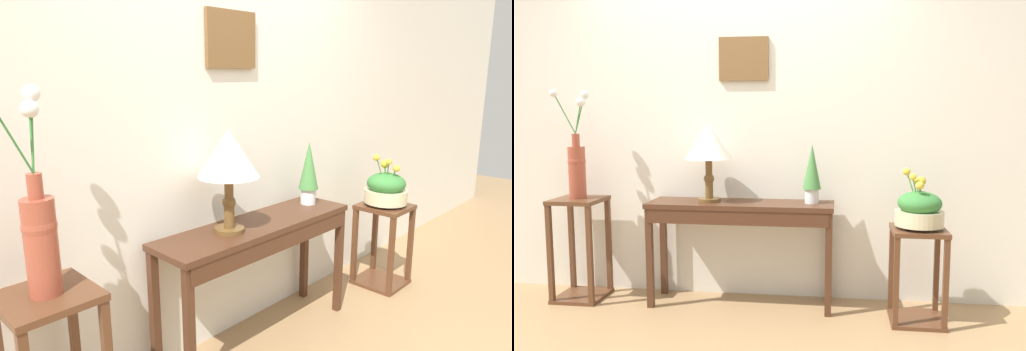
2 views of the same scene
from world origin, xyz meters
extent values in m
cube|color=silver|center=(0.00, 1.33, 1.40)|extent=(9.00, 0.10, 2.80)
cube|color=brown|center=(0.03, 1.27, 1.82)|extent=(0.37, 0.02, 0.32)
cube|color=#9A5265|center=(0.03, 1.26, 1.82)|extent=(0.30, 0.01, 0.26)
cube|color=#472819|center=(0.04, 1.06, 0.75)|extent=(1.35, 0.36, 0.03)
cube|color=#472819|center=(0.04, 0.90, 0.68)|extent=(1.28, 0.03, 0.10)
cube|color=#472819|center=(-0.60, 0.91, 0.37)|extent=(0.04, 0.04, 0.73)
cube|color=#472819|center=(0.68, 0.91, 0.37)|extent=(0.04, 0.04, 0.73)
cube|color=#472819|center=(-0.60, 1.21, 0.37)|extent=(0.04, 0.04, 0.73)
cube|color=#472819|center=(0.68, 1.21, 0.37)|extent=(0.04, 0.04, 0.73)
cylinder|color=brown|center=(-0.19, 1.06, 0.78)|extent=(0.17, 0.17, 0.02)
cylinder|color=brown|center=(-0.19, 1.06, 0.87)|extent=(0.06, 0.06, 0.14)
sphere|color=brown|center=(-0.19, 1.06, 0.94)|extent=(0.08, 0.08, 0.08)
cylinder|color=brown|center=(-0.19, 1.06, 1.01)|extent=(0.05, 0.05, 0.14)
cone|color=white|center=(-0.19, 1.06, 1.21)|extent=(0.34, 0.34, 0.26)
cylinder|color=silver|center=(0.55, 1.09, 0.82)|extent=(0.10, 0.10, 0.10)
cone|color=#478442|center=(0.55, 1.09, 1.03)|extent=(0.13, 0.13, 0.32)
cube|color=#56331E|center=(-1.20, 1.03, 0.76)|extent=(0.35, 0.35, 0.03)
cube|color=#56331E|center=(-1.04, 1.19, 0.39)|extent=(0.04, 0.04, 0.72)
cylinder|color=#9E4733|center=(-1.20, 1.03, 0.97)|extent=(0.12, 0.12, 0.39)
sphere|color=#9E4733|center=(-1.20, 1.03, 1.06)|extent=(0.13, 0.13, 0.13)
cylinder|color=#9E4733|center=(-1.20, 1.03, 1.21)|extent=(0.06, 0.06, 0.10)
cylinder|color=#387A38|center=(-1.19, 1.06, 1.38)|extent=(0.04, 0.06, 0.23)
sphere|color=white|center=(-1.17, 1.08, 1.50)|extent=(0.07, 0.07, 0.07)
cylinder|color=#387A38|center=(-1.18, 1.07, 1.41)|extent=(0.06, 0.08, 0.29)
sphere|color=white|center=(-1.15, 1.10, 1.55)|extent=(0.07, 0.07, 0.07)
cylinder|color=#387A38|center=(-1.27, 1.02, 1.41)|extent=(0.15, 0.04, 0.30)
cube|color=#56331E|center=(1.28, 0.91, 0.63)|extent=(0.35, 0.35, 0.03)
cube|color=#56331E|center=(1.28, 0.91, 0.01)|extent=(0.35, 0.35, 0.03)
cube|color=#56331E|center=(1.12, 0.75, 0.32)|extent=(0.04, 0.03, 0.59)
cube|color=#56331E|center=(1.43, 0.75, 0.32)|extent=(0.04, 0.03, 0.59)
cube|color=#56331E|center=(1.12, 1.06, 0.32)|extent=(0.04, 0.04, 0.59)
cube|color=#56331E|center=(1.43, 1.06, 0.32)|extent=(0.04, 0.04, 0.59)
cylinder|color=beige|center=(1.28, 0.91, 0.66)|extent=(0.14, 0.14, 0.02)
cylinder|color=beige|center=(1.28, 0.91, 0.72)|extent=(0.32, 0.32, 0.10)
ellipsoid|color=#387A38|center=(1.28, 0.91, 0.82)|extent=(0.29, 0.29, 0.16)
cylinder|color=#387A38|center=(1.23, 0.93, 0.89)|extent=(0.09, 0.06, 0.26)
sphere|color=gold|center=(1.19, 0.95, 1.02)|extent=(0.05, 0.05, 0.05)
cylinder|color=#387A38|center=(1.25, 0.89, 0.88)|extent=(0.06, 0.05, 0.23)
sphere|color=gold|center=(1.22, 0.87, 0.99)|extent=(0.05, 0.05, 0.05)
cylinder|color=#387A38|center=(1.27, 0.87, 0.86)|extent=(0.02, 0.09, 0.18)
sphere|color=gold|center=(1.26, 0.82, 0.95)|extent=(0.05, 0.05, 0.05)
cylinder|color=#387A38|center=(1.28, 0.92, 0.86)|extent=(0.02, 0.04, 0.20)
sphere|color=gold|center=(1.29, 0.93, 0.96)|extent=(0.06, 0.06, 0.06)
cylinder|color=#387A38|center=(1.27, 0.91, 0.87)|extent=(0.03, 0.02, 0.20)
sphere|color=gold|center=(1.26, 0.92, 0.96)|extent=(0.04, 0.04, 0.04)
camera|label=1|loc=(-1.81, -0.70, 1.62)|focal=31.83mm
camera|label=2|loc=(0.73, -2.50, 1.38)|focal=35.48mm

